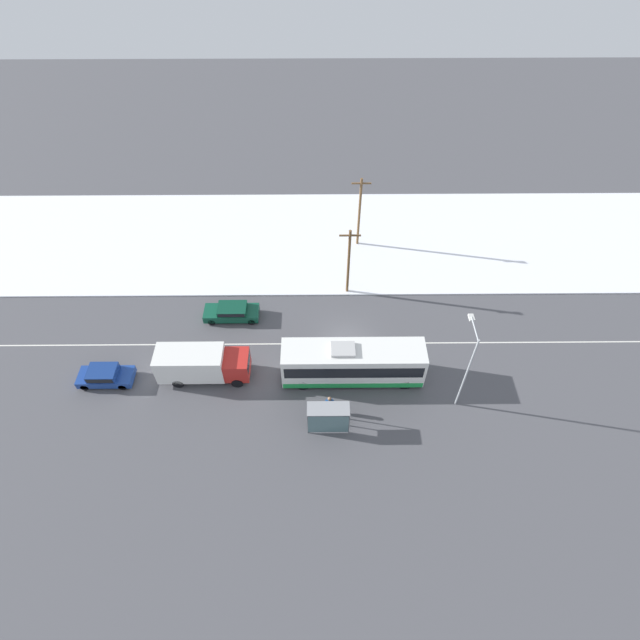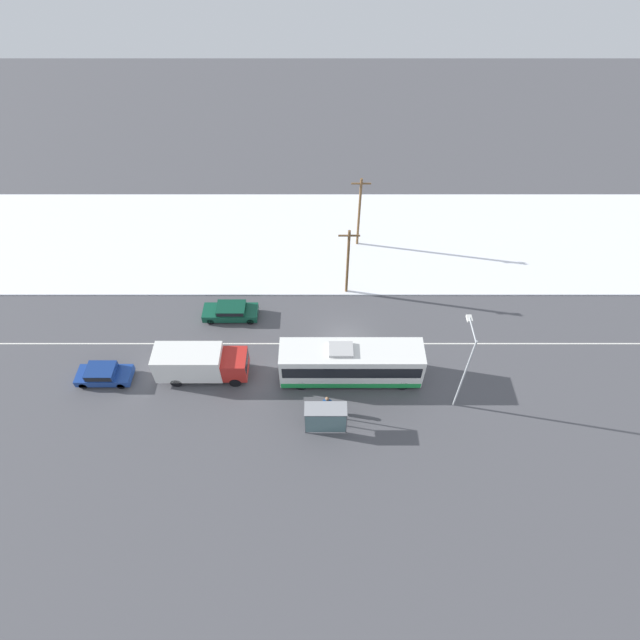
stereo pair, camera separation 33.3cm
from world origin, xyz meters
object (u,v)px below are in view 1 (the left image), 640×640
sedan_car (232,312)px  box_truck (201,364)px  city_bus (353,363)px  utility_pole_roadside (349,261)px  pedestrian_at_stop (329,403)px  utility_pole_snowlot (359,212)px  parked_car_near_truck (105,375)px  bus_shelter (328,417)px  streetlamp (468,361)px

sedan_car → box_truck: bearing=75.6°
city_bus → utility_pole_roadside: utility_pole_roadside is taller
pedestrian_at_stop → utility_pole_snowlot: (3.21, 19.42, 2.84)m
city_bus → parked_car_near_truck: bearing=-179.1°
sedan_car → utility_pole_snowlot: utility_pole_snowlot is taller
bus_shelter → streetlamp: 10.53m
parked_car_near_truck → city_bus: bearing=0.9°
pedestrian_at_stop → utility_pole_snowlot: size_ratio=0.24×
box_truck → bus_shelter: 10.89m
sedan_car → utility_pole_snowlot: 15.49m
city_bus → bus_shelter: bearing=-112.8°
city_bus → sedan_car: size_ratio=2.30×
box_truck → streetlamp: size_ratio=0.93×
bus_shelter → streetlamp: streetlamp is taller
box_truck → pedestrian_at_stop: (9.87, -3.33, -0.47)m
bus_shelter → box_truck: bearing=153.6°
pedestrian_at_stop → utility_pole_roadside: size_ratio=0.26×
utility_pole_roadside → streetlamp: bearing=-56.4°
streetlamp → utility_pole_snowlot: (-6.39, 18.38, -0.83)m
city_bus → parked_car_near_truck: city_bus is taller
city_bus → parked_car_near_truck: size_ratio=2.58×
bus_shelter → utility_pole_roadside: utility_pole_roadside is taller
utility_pole_roadside → parked_car_near_truck: bearing=-153.2°
utility_pole_roadside → city_bus: bearing=-90.2°
utility_pole_roadside → utility_pole_snowlot: 6.90m
pedestrian_at_stop → utility_pole_roadside: 13.05m
parked_car_near_truck → sedan_car: bearing=36.0°
city_bus → parked_car_near_truck: (-19.30, -0.29, -0.97)m
city_bus → utility_pole_snowlot: size_ratio=1.44×
box_truck → sedan_car: size_ratio=1.50×
box_truck → streetlamp: (19.48, -2.28, 3.20)m
parked_car_near_truck → bus_shelter: 17.90m
sedan_car → pedestrian_at_stop: pedestrian_at_stop is taller
box_truck → utility_pole_snowlot: bearing=50.9°
streetlamp → utility_pole_roadside: bearing=123.6°
utility_pole_roadside → utility_pole_snowlot: (1.33, 6.77, 0.26)m
bus_shelter → parked_car_near_truck: bearing=165.8°
box_truck → pedestrian_at_stop: size_ratio=3.84×
sedan_car → bus_shelter: (8.16, -11.05, 0.92)m
sedan_car → pedestrian_at_stop: (8.28, -9.54, 0.37)m
sedan_car → parked_car_near_truck: size_ratio=1.12×
city_bus → box_truck: bearing=179.3°
parked_car_near_truck → utility_pole_roadside: size_ratio=0.60×
parked_car_near_truck → utility_pole_snowlot: utility_pole_snowlot is taller
streetlamp → parked_car_near_truck: bearing=176.1°
sedan_car → streetlamp: 20.21m
utility_pole_snowlot → bus_shelter: bearing=-99.1°
city_bus → utility_pole_snowlot: 16.45m
utility_pole_roadside → utility_pole_snowlot: size_ratio=0.93×
utility_pole_roadside → utility_pole_snowlot: utility_pole_snowlot is taller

